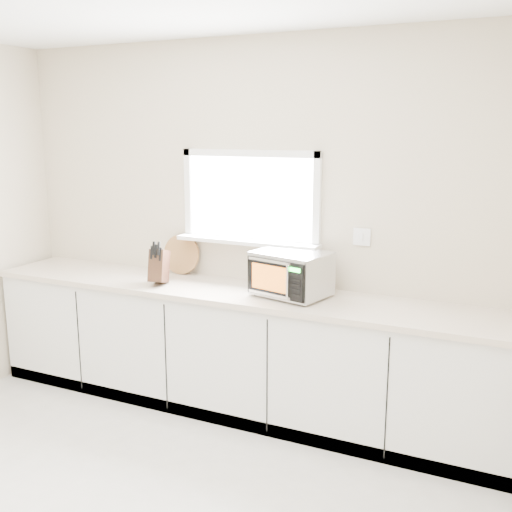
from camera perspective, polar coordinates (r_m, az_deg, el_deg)
The scene contains 7 objects.
back_wall at distance 4.48m, azimuth -0.45°, elevation 3.22°, with size 4.00×0.17×2.70m.
cabinets at distance 4.47m, azimuth -2.10°, elevation -9.11°, with size 3.92×0.60×0.88m, color silver.
countertop at distance 4.31m, azimuth -2.20°, elevation -3.45°, with size 3.92×0.64×0.04m, color beige.
microwave at distance 4.10m, azimuth 3.36°, elevation -1.64°, with size 0.55×0.48×0.31m.
knife_block at distance 4.47m, azimuth -9.23°, elevation -0.90°, with size 0.16×0.25×0.33m.
cutting_board at distance 4.77m, azimuth -7.12°, elevation 0.17°, with size 0.32×0.32×0.02m, color olive.
coffee_grinder at distance 4.16m, azimuth 1.41°, elevation -2.43°, with size 0.14×0.14×0.19m.
Camera 1 is at (1.91, -2.00, 2.06)m, focal length 42.00 mm.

